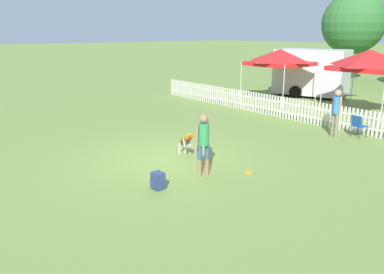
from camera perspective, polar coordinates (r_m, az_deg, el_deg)
ground_plane at (r=11.08m, az=-4.11°, el=-3.45°), size 240.00×240.00×0.00m
handler_person at (r=9.56m, az=1.75°, el=-0.06°), size 0.85×0.92×1.64m
leaping_dog at (r=11.19m, az=-1.00°, el=-0.60°), size 1.10×0.57×0.83m
frisbee_near_handler at (r=10.15m, az=8.57°, el=-5.34°), size 0.23×0.23×0.02m
frisbee_near_dog at (r=10.44m, az=2.35°, el=-4.56°), size 0.23×0.23×0.02m
backpack_on_grass at (r=9.01m, az=-5.25°, el=-6.66°), size 0.30×0.28×0.42m
picket_fence at (r=16.08m, az=17.34°, el=3.65°), size 19.04×0.04×0.93m
folding_chair_blue_left at (r=14.45m, az=24.00°, el=1.77°), size 0.52×0.53×0.81m
canopy_tent_main at (r=20.54m, az=13.25°, el=11.74°), size 2.85×2.85×2.78m
canopy_tent_secondary at (r=18.42m, az=25.48°, el=10.53°), size 2.79×2.79×2.91m
spectator_standing at (r=14.13m, az=21.15°, el=4.07°), size 0.40×0.27×1.70m
equipment_trailer at (r=23.09m, az=17.77°, el=9.43°), size 4.85×3.40×2.67m
tree_left_grove at (r=31.43m, az=23.40°, el=15.62°), size 4.59×4.59×6.57m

